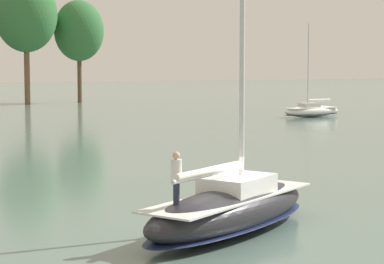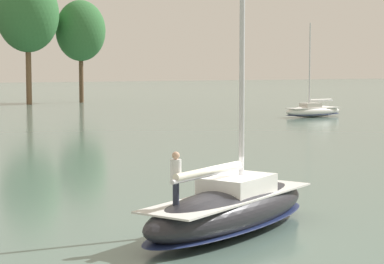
{
  "view_description": "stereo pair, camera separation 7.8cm",
  "coord_description": "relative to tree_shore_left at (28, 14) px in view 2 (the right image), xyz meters",
  "views": [
    {
      "loc": [
        -11.8,
        -21.79,
        5.68
      ],
      "look_at": [
        0.0,
        3.0,
        3.15
      ],
      "focal_mm": 70.0,
      "sensor_mm": 36.0,
      "label": 1
    },
    {
      "loc": [
        -11.73,
        -21.83,
        5.68
      ],
      "look_at": [
        0.0,
        3.0,
        3.15
      ],
      "focal_mm": 70.0,
      "sensor_mm": 36.0,
      "label": 2
    }
  ],
  "objects": [
    {
      "name": "sailboat_main",
      "position": [
        -12.05,
        -81.31,
        -11.49
      ],
      "size": [
        9.13,
        6.77,
        12.48
      ],
      "color": "#232328",
      "rests_on": "ground"
    },
    {
      "name": "tree_shore_left",
      "position": [
        0.0,
        0.0,
        0.0
      ],
      "size": [
        8.57,
        8.57,
        17.63
      ],
      "color": "brown",
      "rests_on": "ground"
    },
    {
      "name": "tree_shore_center",
      "position": [
        8.03,
        1.75,
        -2.04
      ],
      "size": [
        7.15,
        7.15,
        14.72
      ],
      "color": "brown",
      "rests_on": "ground"
    },
    {
      "name": "ground_plane",
      "position": [
        -12.06,
        -81.32,
        -12.34
      ],
      "size": [
        400.0,
        400.0,
        0.0
      ],
      "primitive_type": "plane",
      "color": "slate"
    },
    {
      "name": "sailboat_moored_mid_channel",
      "position": [
        21.55,
        -37.2,
        -11.67
      ],
      "size": [
        7.35,
        2.74,
        9.89
      ],
      "color": "white",
      "rests_on": "ground"
    }
  ]
}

